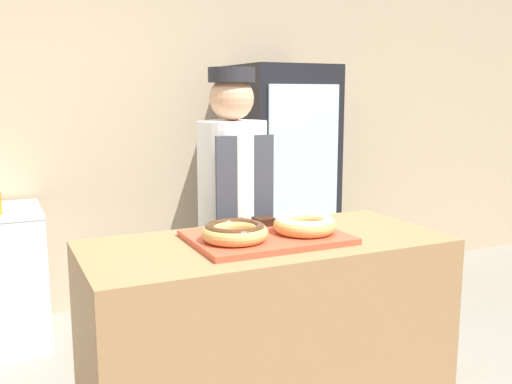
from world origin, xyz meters
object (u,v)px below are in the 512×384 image
at_px(baker_person, 233,225).
at_px(brownie_back_left, 237,224).
at_px(serving_tray, 267,237).
at_px(brownie_back_right, 264,221).
at_px(donut_chocolate_glaze, 235,231).
at_px(donut_light_glaze, 305,224).
at_px(beverage_fridge, 281,185).

bearing_deg(baker_person, brownie_back_left, -110.41).
distance_m(serving_tray, brownie_back_right, 0.17).
bearing_deg(baker_person, brownie_back_right, -95.50).
bearing_deg(donut_chocolate_glaze, donut_light_glaze, 0.00).
xyz_separation_m(serving_tray, brownie_back_left, (-0.06, 0.15, 0.03)).
xyz_separation_m(brownie_back_left, baker_person, (0.17, 0.45, -0.11)).
bearing_deg(donut_light_glaze, serving_tray, 166.04).
xyz_separation_m(donut_chocolate_glaze, donut_light_glaze, (0.31, 0.00, 0.00)).
xyz_separation_m(donut_chocolate_glaze, brownie_back_right, (0.22, 0.19, -0.02)).
bearing_deg(baker_person, beverage_fridge, 52.82).
relative_size(baker_person, beverage_fridge, 0.95).
bearing_deg(serving_tray, donut_light_glaze, -13.96).
bearing_deg(serving_tray, beverage_fridge, 60.91).
bearing_deg(donut_chocolate_glaze, beverage_fridge, 57.74).
relative_size(brownie_back_right, beverage_fridge, 0.05).
distance_m(brownie_back_left, brownie_back_right, 0.12).
distance_m(donut_chocolate_glaze, baker_person, 0.70).
height_order(donut_chocolate_glaze, brownie_back_left, donut_chocolate_glaze).
bearing_deg(donut_light_glaze, brownie_back_right, 115.66).
relative_size(brownie_back_left, beverage_fridge, 0.05).
bearing_deg(serving_tray, brownie_back_left, 111.84).
bearing_deg(serving_tray, donut_chocolate_glaze, -166.04).
bearing_deg(beverage_fridge, baker_person, -127.18).
relative_size(donut_light_glaze, brownie_back_left, 3.22).
distance_m(baker_person, beverage_fridge, 1.42).
height_order(baker_person, beverage_fridge, beverage_fridge).
relative_size(brownie_back_left, baker_person, 0.05).
distance_m(serving_tray, donut_light_glaze, 0.17).
distance_m(brownie_back_left, beverage_fridge, 1.89).
relative_size(donut_chocolate_glaze, brownie_back_right, 3.22).
distance_m(donut_chocolate_glaze, brownie_back_right, 0.29).
bearing_deg(serving_tray, brownie_back_right, 68.16).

